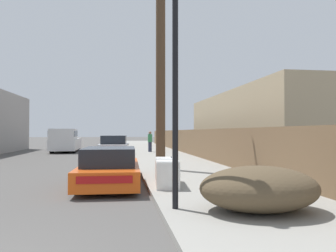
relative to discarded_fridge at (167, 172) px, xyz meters
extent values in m
cube|color=gray|center=(1.55, 17.40, -0.44)|extent=(4.20, 63.00, 0.12)
cube|color=white|center=(0.00, 0.00, -0.01)|extent=(0.79, 1.81, 0.73)
cube|color=white|center=(0.00, 0.00, 0.37)|extent=(0.76, 1.74, 0.03)
cube|color=#333335|center=(0.22, 0.53, 0.39)|extent=(0.05, 0.20, 0.02)
cube|color=gray|center=(0.03, 0.28, 0.38)|extent=(0.64, 0.13, 0.01)
cube|color=gray|center=(-0.02, -0.26, 0.38)|extent=(0.64, 0.13, 0.01)
cube|color=#E05114|center=(-1.64, 1.02, -0.10)|extent=(1.90, 4.61, 0.53)
cube|color=black|center=(-1.66, 0.61, 0.43)|extent=(1.58, 2.23, 0.53)
cube|color=#B21414|center=(-1.72, -1.27, 0.00)|extent=(1.37, 0.08, 0.18)
cylinder|color=black|center=(-2.35, 2.46, -0.19)|extent=(0.22, 0.63, 0.62)
cylinder|color=black|center=(-0.84, 2.41, -0.19)|extent=(0.22, 0.63, 0.62)
cylinder|color=black|center=(-2.44, -0.36, -0.19)|extent=(0.22, 0.63, 0.62)
cylinder|color=black|center=(-0.94, -0.41, -0.19)|extent=(0.22, 0.63, 0.62)
cube|color=silver|center=(-1.69, 13.37, 0.01)|extent=(2.11, 4.13, 0.71)
cube|color=black|center=(-1.70, 13.21, 0.64)|extent=(1.75, 2.35, 0.56)
cube|color=#B21414|center=(-1.81, 11.34, 0.13)|extent=(1.47, 0.12, 0.25)
cylinder|color=black|center=(-2.43, 14.66, -0.17)|extent=(0.24, 0.66, 0.65)
cylinder|color=black|center=(-0.80, 14.57, -0.17)|extent=(0.24, 0.66, 0.65)
cylinder|color=black|center=(-2.58, 12.17, -0.17)|extent=(0.24, 0.66, 0.65)
cylinder|color=black|center=(-0.94, 12.07, -0.17)|extent=(0.24, 0.66, 0.65)
cube|color=#5B1E19|center=(-1.81, 23.33, -0.03)|extent=(1.95, 4.46, 0.67)
cube|color=black|center=(-1.82, 23.16, 0.57)|extent=(1.60, 2.53, 0.53)
cube|color=#B21414|center=(-1.94, 21.14, 0.09)|extent=(1.33, 0.11, 0.23)
cylinder|color=black|center=(-2.46, 24.72, -0.19)|extent=(0.24, 0.62, 0.61)
cylinder|color=black|center=(-1.00, 24.64, -0.19)|extent=(0.24, 0.62, 0.61)
cylinder|color=black|center=(-2.62, 22.02, -0.19)|extent=(0.24, 0.62, 0.61)
cylinder|color=black|center=(-1.16, 21.94, -0.19)|extent=(0.24, 0.62, 0.61)
cube|color=silver|center=(-5.81, 19.25, 0.16)|extent=(2.17, 5.86, 0.92)
cube|color=silver|center=(-5.77, 17.65, 1.02)|extent=(1.97, 2.66, 0.80)
cube|color=black|center=(-5.77, 17.65, 1.04)|extent=(2.01, 2.61, 0.44)
cylinder|color=black|center=(-4.91, 17.47, -0.11)|extent=(0.28, 0.79, 0.78)
cylinder|color=black|center=(-6.62, 17.43, -0.11)|extent=(0.28, 0.79, 0.78)
cylinder|color=black|center=(-4.99, 21.07, -0.11)|extent=(0.28, 0.79, 0.78)
cylinder|color=black|center=(-6.71, 21.03, -0.11)|extent=(0.28, 0.79, 0.78)
cylinder|color=#4C3826|center=(0.34, 4.13, 3.96)|extent=(0.40, 0.40, 8.67)
cylinder|color=black|center=(-0.25, -2.90, 1.76)|extent=(0.12, 0.12, 4.27)
ellipsoid|color=brown|center=(1.34, -3.35, 0.06)|extent=(2.35, 1.86, 0.88)
cube|color=brown|center=(3.50, 14.73, 0.47)|extent=(0.08, 41.34, 1.71)
cube|color=tan|center=(7.74, 9.48, 1.51)|extent=(6.00, 14.95, 4.02)
cylinder|color=#282D42|center=(1.03, 16.11, 0.01)|extent=(0.28, 0.28, 0.77)
cylinder|color=#337F4C|center=(1.03, 16.11, 0.69)|extent=(0.34, 0.34, 0.61)
sphere|color=#8C664C|center=(1.03, 16.11, 1.11)|extent=(0.23, 0.23, 0.23)
camera|label=1|loc=(-1.37, -9.42, 1.16)|focal=35.00mm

